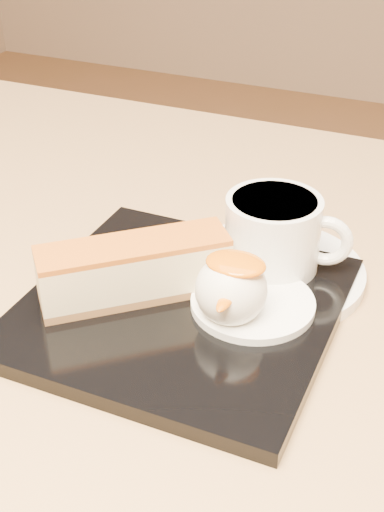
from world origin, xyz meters
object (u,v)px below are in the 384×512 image
at_px(ice_cream_scoop, 231,290).
at_px(cheesecake, 134,269).
at_px(table, 116,452).
at_px(saucer, 270,272).
at_px(dessert_plate, 181,308).
at_px(coffee_cup, 275,233).

bearing_deg(ice_cream_scoop, cheesecake, 180.00).
xyz_separation_m(table, saucer, (0.10, 0.09, 0.16)).
distance_m(dessert_plate, saucer, 0.09).
distance_m(table, dessert_plate, 0.17).
xyz_separation_m(cheesecake, coffee_cup, (0.08, 0.08, 0.01)).
bearing_deg(table, coffee_cup, 40.78).
bearing_deg(ice_cream_scoop, saucer, 86.63).
xyz_separation_m(cheesecake, saucer, (0.08, 0.08, -0.03)).
xyz_separation_m(cheesecake, ice_cream_scoop, (0.07, 0.00, 0.00)).
bearing_deg(dessert_plate, saucer, 58.63).
distance_m(cheesecake, saucer, 0.12).
bearing_deg(coffee_cup, table, -148.01).
relative_size(dessert_plate, saucer, 1.47).
distance_m(cheesecake, ice_cream_scoop, 0.08).
relative_size(dessert_plate, coffee_cup, 2.23).
height_order(dessert_plate, cheesecake, cheesecake).
bearing_deg(coffee_cup, ice_cream_scoop, -103.49).
bearing_deg(saucer, table, -138.80).
bearing_deg(cheesecake, ice_cream_scoop, -40.64).
bearing_deg(ice_cream_scoop, coffee_cup, 85.29).
bearing_deg(coffee_cup, dessert_plate, -131.09).
height_order(dessert_plate, coffee_cup, coffee_cup).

